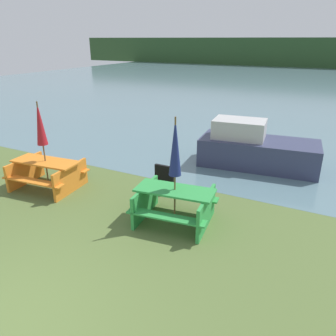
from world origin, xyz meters
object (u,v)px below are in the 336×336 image
Objects in this scene: picnic_table_green at (175,203)px; boat at (255,149)px; umbrella_crimson at (40,124)px; umbrella_navy at (175,148)px; signboard at (164,179)px; picnic_table_orange at (47,172)px.

picnic_table_green is 4.38m from boat.
umbrella_crimson reaches higher than boat.
umbrella_crimson is at bearing 179.83° from picnic_table_green.
picnic_table_green is at bearing 180.00° from umbrella_navy.
picnic_table_orange is at bearing -157.30° from signboard.
picnic_table_green is at bearing -0.17° from picnic_table_orange.
umbrella_crimson reaches higher than signboard.
picnic_table_orange is 1.32m from umbrella_crimson.
umbrella_navy is at bearing -0.17° from umbrella_crimson.
signboard is (-0.93, 1.26, -0.10)m from picnic_table_green.
boat is at bearing 80.57° from picnic_table_green.
boat reaches higher than picnic_table_green.
picnic_table_orange is (-3.91, 0.01, -0.00)m from picnic_table_green.
boat is at bearing 80.57° from umbrella_navy.
umbrella_crimson is 3.18× the size of signboard.
umbrella_crimson reaches higher than picnic_table_orange.
signboard is at bearing 22.70° from umbrella_crimson.
umbrella_crimson is at bearing -143.60° from boat.
umbrella_navy is 2.08m from signboard.
boat is at bearing 42.95° from umbrella_crimson.
umbrella_navy is at bearing 0.00° from picnic_table_green.
boat is (0.72, 4.32, -1.18)m from umbrella_navy.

